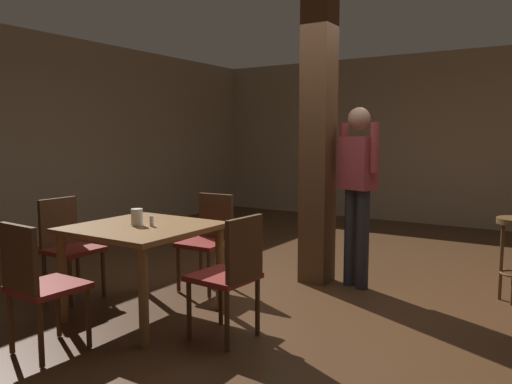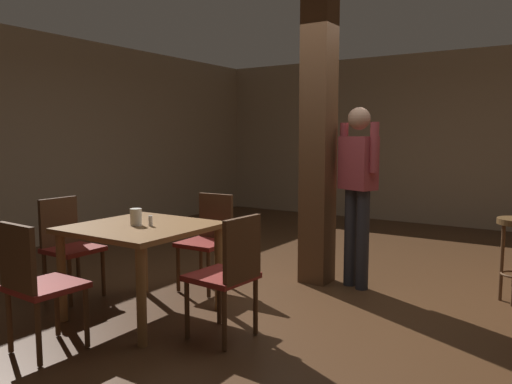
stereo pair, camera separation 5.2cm
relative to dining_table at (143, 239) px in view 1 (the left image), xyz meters
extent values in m
plane|color=#422816|center=(0.92, 1.16, -0.63)|extent=(10.80, 10.80, 0.00)
cube|color=gray|center=(0.92, 5.66, 0.77)|extent=(8.00, 0.10, 2.80)
cube|color=gray|center=(-3.08, 1.16, 0.77)|extent=(0.10, 9.00, 2.80)
cube|color=#4C301C|center=(0.76, 1.63, 0.77)|extent=(0.28, 0.28, 2.80)
cube|color=brown|center=(0.00, 0.00, 0.09)|extent=(1.01, 1.01, 0.04)
cylinder|color=brown|center=(0.44, 0.44, -0.28)|extent=(0.07, 0.07, 0.71)
cylinder|color=brown|center=(-0.44, 0.44, -0.28)|extent=(0.07, 0.07, 0.71)
cylinder|color=brown|center=(0.44, -0.44, -0.28)|extent=(0.07, 0.07, 0.71)
cylinder|color=brown|center=(-0.44, -0.44, -0.28)|extent=(0.07, 0.07, 0.71)
cube|color=maroon|center=(-0.82, -0.04, -0.18)|extent=(0.42, 0.42, 0.04)
cube|color=#422816|center=(-1.01, -0.04, 0.04)|extent=(0.04, 0.38, 0.45)
cylinder|color=#422816|center=(-0.64, 0.14, -0.41)|extent=(0.04, 0.04, 0.43)
cylinder|color=#422816|center=(-0.64, -0.21, -0.41)|extent=(0.04, 0.04, 0.43)
cylinder|color=#422816|center=(-0.99, 0.14, -0.41)|extent=(0.04, 0.04, 0.43)
cylinder|color=#422816|center=(-0.99, -0.21, -0.41)|extent=(0.04, 0.04, 0.43)
cube|color=maroon|center=(0.00, 0.79, -0.18)|extent=(0.44, 0.44, 0.04)
cube|color=#422816|center=(-0.01, 0.99, 0.04)|extent=(0.38, 0.05, 0.45)
cylinder|color=#422816|center=(0.18, 0.63, -0.41)|extent=(0.04, 0.04, 0.43)
cylinder|color=#422816|center=(-0.17, 0.61, -0.41)|extent=(0.04, 0.04, 0.43)
cylinder|color=#422816|center=(0.16, 0.98, -0.41)|extent=(0.04, 0.04, 0.43)
cylinder|color=#422816|center=(-0.19, 0.96, -0.41)|extent=(0.04, 0.04, 0.43)
cube|color=maroon|center=(-0.04, -0.83, -0.18)|extent=(0.44, 0.44, 0.04)
cube|color=#422816|center=(-0.05, -1.03, 0.04)|extent=(0.38, 0.05, 0.45)
cylinder|color=#422816|center=(-0.20, -0.65, -0.41)|extent=(0.04, 0.04, 0.43)
cylinder|color=#422816|center=(0.15, -0.67, -0.41)|extent=(0.04, 0.04, 0.43)
cylinder|color=#422816|center=(-0.22, -1.00, -0.41)|extent=(0.04, 0.04, 0.43)
cylinder|color=#422816|center=(0.13, -1.02, -0.41)|extent=(0.04, 0.04, 0.43)
cube|color=maroon|center=(0.80, -0.01, -0.18)|extent=(0.45, 0.45, 0.04)
cube|color=#422816|center=(0.99, -0.02, 0.04)|extent=(0.06, 0.38, 0.45)
cylinder|color=#422816|center=(0.62, -0.17, -0.41)|extent=(0.04, 0.04, 0.43)
cylinder|color=#422816|center=(0.64, 0.18, -0.41)|extent=(0.04, 0.04, 0.43)
cylinder|color=#422816|center=(0.97, -0.19, -0.41)|extent=(0.04, 0.04, 0.43)
cylinder|color=#422816|center=(0.99, 0.16, -0.41)|extent=(0.04, 0.04, 0.43)
cylinder|color=silver|center=(-0.02, -0.04, 0.18)|extent=(0.09, 0.09, 0.14)
cylinder|color=silver|center=(0.10, 0.01, 0.15)|extent=(0.03, 0.03, 0.08)
cube|color=maroon|center=(1.16, 1.67, 0.57)|extent=(0.39, 0.31, 0.50)
sphere|color=#997056|center=(1.16, 1.67, 0.98)|extent=(0.27, 0.27, 0.21)
cylinder|color=#232328|center=(1.23, 1.64, -0.16)|extent=(0.16, 0.16, 0.95)
cylinder|color=#232328|center=(1.08, 1.70, -0.16)|extent=(0.16, 0.16, 0.95)
cylinder|color=maroon|center=(1.34, 1.59, 0.72)|extent=(0.10, 0.10, 0.46)
cylinder|color=maroon|center=(0.98, 1.74, 0.72)|extent=(0.10, 0.10, 0.46)
cylinder|color=#4C301C|center=(2.38, 1.99, -0.28)|extent=(0.03, 0.03, 0.69)
camera|label=1|loc=(2.87, -2.82, 0.82)|focal=35.00mm
camera|label=2|loc=(2.91, -2.79, 0.82)|focal=35.00mm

